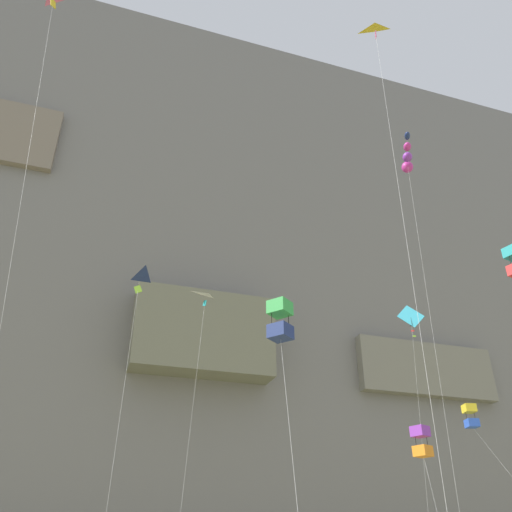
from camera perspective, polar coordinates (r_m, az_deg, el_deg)
The scene contains 10 objects.
cliff_face at distance 72.90m, azimuth -7.23°, elevation -1.55°, with size 180.00×24.55×70.22m.
kite_delta_upper_left at distance 34.73m, azimuth -5.19°, elevation -5.37°, with size 2.20×1.68×16.11m.
kite_delta_high_right at distance 34.55m, azimuth 12.78°, elevation 21.62°, with size 3.31×3.61×29.19m.
kite_delta_near_cliff at distance 32.06m, azimuth -13.31°, elevation -3.73°, with size 1.48×3.76×15.38m.
kite_delta_high_left at distance 33.06m, azimuth -21.40°, elevation 23.80°, with size 3.68×3.23×27.82m.
kite_windsock_high_center at distance 44.24m, azimuth 15.82°, elevation 9.96°, with size 3.69×4.04×29.21m.
kite_diamond_front_field at distance 48.99m, azimuth 16.18°, elevation -6.61°, with size 3.06×1.97×20.96m.
kite_box_far_left at distance 25.66m, azimuth 2.59°, elevation -6.86°, with size 1.59×4.79×12.24m.
kite_box_far_right at distance 38.12m, azimuth 17.21°, elevation -18.34°, with size 3.14×5.31×8.87m.
kite_box_low_right at distance 49.47m, azimuth 21.88°, elevation -15.53°, with size 2.88×6.51×12.49m.
Camera 1 is at (-11.15, -9.09, 1.54)m, focal length 37.58 mm.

